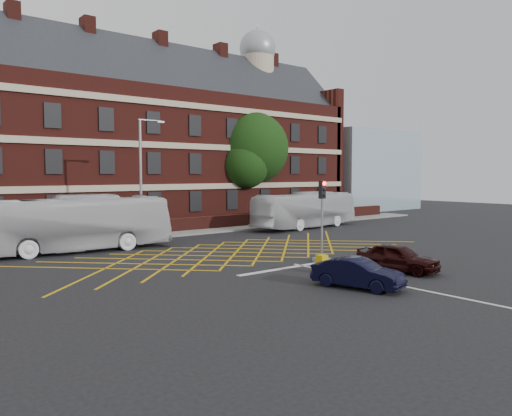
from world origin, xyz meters
TOP-DOWN VIEW (x-y plane):
  - ground at (0.00, 0.00)m, footprint 120.00×120.00m
  - victorian_building at (0.25, 22.00)m, footprint 51.00×12.17m
  - boundary_wall at (0.00, 13.00)m, footprint 56.00×0.50m
  - far_pavement at (0.00, 12.00)m, footprint 60.00×3.00m
  - glass_block at (34.00, 21.00)m, footprint 14.00×10.00m
  - box_junction_hatching at (0.00, 2.00)m, footprint 8.22×8.22m
  - stop_line at (0.00, -3.50)m, footprint 8.00×0.30m
  - centre_line at (0.00, -10.00)m, footprint 0.15×14.00m
  - bus_left at (-7.69, 8.28)m, footprint 12.28×3.90m
  - bus_right at (12.58, 8.90)m, footprint 11.20×3.64m
  - car_navy at (-1.66, -8.45)m, footprint 2.24×3.90m
  - car_maroon at (2.52, -7.43)m, footprint 2.22×4.12m
  - deciduous_tree at (13.04, 16.79)m, footprint 7.42×7.08m
  - traffic_light_near at (1.67, -3.32)m, footprint 0.70×0.70m
  - street_lamp at (-2.51, 9.02)m, footprint 2.25×1.00m
  - utility_cabinet at (-0.54, -5.40)m, footprint 0.42×0.43m

SIDE VIEW (x-z plane):
  - ground at x=0.00m, z-range 0.00..0.00m
  - box_junction_hatching at x=0.00m, z-range 0.00..0.02m
  - stop_line at x=0.00m, z-range 0.00..0.02m
  - centre_line at x=0.00m, z-range 0.00..0.02m
  - far_pavement at x=0.00m, z-range 0.00..0.12m
  - utility_cabinet at x=-0.54m, z-range 0.00..0.85m
  - boundary_wall at x=0.00m, z-range 0.00..1.10m
  - car_navy at x=-1.66m, z-range 0.00..1.22m
  - car_maroon at x=2.52m, z-range 0.00..1.33m
  - bus_right at x=12.58m, z-range 0.00..3.06m
  - bus_left at x=-7.69m, z-range 0.00..3.36m
  - traffic_light_near at x=1.67m, z-range -0.37..3.90m
  - street_lamp at x=-2.51m, z-range -1.34..6.88m
  - glass_block at x=34.00m, z-range 0.00..10.00m
  - deciduous_tree at x=13.04m, z-range 1.27..11.91m
  - victorian_building at x=0.25m, z-range -2.36..18.04m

